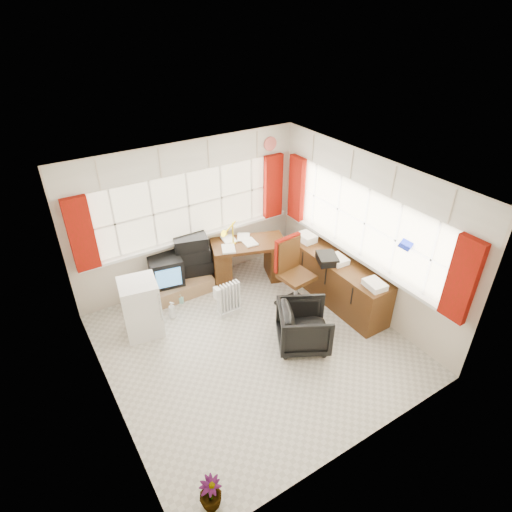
{
  "coord_description": "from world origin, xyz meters",
  "views": [
    {
      "loc": [
        -2.43,
        -3.93,
        4.41
      ],
      "look_at": [
        0.39,
        0.55,
        1.11
      ],
      "focal_mm": 30.0,
      "sensor_mm": 36.0,
      "label": 1
    }
  ],
  "objects_px": {
    "desk": "(249,258)",
    "crt_tv": "(166,270)",
    "task_chair": "(291,270)",
    "mini_fridge": "(141,307)",
    "credenza": "(337,280)",
    "desk_lamp": "(233,228)",
    "radiator": "(229,301)",
    "office_chair": "(304,327)",
    "tv_bench": "(171,290)"
  },
  "relations": [
    {
      "from": "desk",
      "to": "crt_tv",
      "type": "xyz_separation_m",
      "value": [
        -1.42,
        0.31,
        0.08
      ]
    },
    {
      "from": "task_chair",
      "to": "crt_tv",
      "type": "bearing_deg",
      "value": 141.93
    },
    {
      "from": "desk",
      "to": "mini_fridge",
      "type": "xyz_separation_m",
      "value": [
        -2.08,
        -0.37,
        0.04
      ]
    },
    {
      "from": "office_chair",
      "to": "crt_tv",
      "type": "bearing_deg",
      "value": 57.43
    },
    {
      "from": "credenza",
      "to": "mini_fridge",
      "type": "relative_size",
      "value": 2.23
    },
    {
      "from": "desk",
      "to": "radiator",
      "type": "bearing_deg",
      "value": -139.07
    },
    {
      "from": "credenza",
      "to": "desk_lamp",
      "type": "bearing_deg",
      "value": 128.02
    },
    {
      "from": "tv_bench",
      "to": "crt_tv",
      "type": "relative_size",
      "value": 2.32
    },
    {
      "from": "radiator",
      "to": "mini_fridge",
      "type": "distance_m",
      "value": 1.35
    },
    {
      "from": "credenza",
      "to": "crt_tv",
      "type": "height_order",
      "value": "credenza"
    },
    {
      "from": "desk",
      "to": "desk_lamp",
      "type": "relative_size",
      "value": 3.25
    },
    {
      "from": "office_chair",
      "to": "credenza",
      "type": "xyz_separation_m",
      "value": [
        1.11,
        0.57,
        0.05
      ]
    },
    {
      "from": "office_chair",
      "to": "desk_lamp",
      "type": "bearing_deg",
      "value": 29.16
    },
    {
      "from": "crt_tv",
      "to": "mini_fridge",
      "type": "bearing_deg",
      "value": -134.39
    },
    {
      "from": "office_chair",
      "to": "radiator",
      "type": "distance_m",
      "value": 1.33
    },
    {
      "from": "desk_lamp",
      "to": "desk",
      "type": "bearing_deg",
      "value": -27.36
    },
    {
      "from": "office_chair",
      "to": "crt_tv",
      "type": "relative_size",
      "value": 1.21
    },
    {
      "from": "radiator",
      "to": "tv_bench",
      "type": "relative_size",
      "value": 0.4
    },
    {
      "from": "tv_bench",
      "to": "desk_lamp",
      "type": "bearing_deg",
      "value": -4.43
    },
    {
      "from": "desk",
      "to": "mini_fridge",
      "type": "bearing_deg",
      "value": -169.95
    },
    {
      "from": "credenza",
      "to": "office_chair",
      "type": "bearing_deg",
      "value": -152.73
    },
    {
      "from": "radiator",
      "to": "mini_fridge",
      "type": "height_order",
      "value": "mini_fridge"
    },
    {
      "from": "task_chair",
      "to": "desk",
      "type": "bearing_deg",
      "value": 102.22
    },
    {
      "from": "desk_lamp",
      "to": "mini_fridge",
      "type": "distance_m",
      "value": 1.99
    },
    {
      "from": "desk_lamp",
      "to": "tv_bench",
      "type": "bearing_deg",
      "value": 175.57
    },
    {
      "from": "desk_lamp",
      "to": "crt_tv",
      "type": "height_order",
      "value": "desk_lamp"
    },
    {
      "from": "desk",
      "to": "credenza",
      "type": "xyz_separation_m",
      "value": [
        0.88,
        -1.31,
        -0.02
      ]
    },
    {
      "from": "office_chair",
      "to": "mini_fridge",
      "type": "bearing_deg",
      "value": 79.67
    },
    {
      "from": "desk_lamp",
      "to": "credenza",
      "type": "bearing_deg",
      "value": -51.98
    },
    {
      "from": "credenza",
      "to": "radiator",
      "type": "bearing_deg",
      "value": 159.42
    },
    {
      "from": "office_chair",
      "to": "credenza",
      "type": "height_order",
      "value": "credenza"
    },
    {
      "from": "office_chair",
      "to": "crt_tv",
      "type": "distance_m",
      "value": 2.5
    },
    {
      "from": "task_chair",
      "to": "mini_fridge",
      "type": "height_order",
      "value": "task_chair"
    },
    {
      "from": "office_chair",
      "to": "tv_bench",
      "type": "height_order",
      "value": "office_chair"
    },
    {
      "from": "desk",
      "to": "office_chair",
      "type": "height_order",
      "value": "desk"
    },
    {
      "from": "mini_fridge",
      "to": "desk",
      "type": "bearing_deg",
      "value": 10.05
    },
    {
      "from": "tv_bench",
      "to": "mini_fridge",
      "type": "height_order",
      "value": "mini_fridge"
    },
    {
      "from": "office_chair",
      "to": "credenza",
      "type": "distance_m",
      "value": 1.25
    },
    {
      "from": "desk",
      "to": "credenza",
      "type": "bearing_deg",
      "value": -55.98
    },
    {
      "from": "desk",
      "to": "radiator",
      "type": "xyz_separation_m",
      "value": [
        -0.79,
        -0.68,
        -0.18
      ]
    },
    {
      "from": "radiator",
      "to": "desk_lamp",
      "type": "bearing_deg",
      "value": 55.54
    },
    {
      "from": "desk_lamp",
      "to": "radiator",
      "type": "relative_size",
      "value": 0.77
    },
    {
      "from": "radiator",
      "to": "crt_tv",
      "type": "relative_size",
      "value": 0.93
    },
    {
      "from": "desk_lamp",
      "to": "office_chair",
      "type": "distance_m",
      "value": 2.12
    },
    {
      "from": "task_chair",
      "to": "mini_fridge",
      "type": "bearing_deg",
      "value": 165.39
    },
    {
      "from": "office_chair",
      "to": "mini_fridge",
      "type": "relative_size",
      "value": 0.82
    },
    {
      "from": "mini_fridge",
      "to": "desk_lamp",
      "type": "bearing_deg",
      "value": 14.88
    },
    {
      "from": "office_chair",
      "to": "desk",
      "type": "bearing_deg",
      "value": 22.05
    },
    {
      "from": "radiator",
      "to": "credenza",
      "type": "relative_size",
      "value": 0.28
    },
    {
      "from": "desk_lamp",
      "to": "office_chair",
      "type": "bearing_deg",
      "value": -89.64
    }
  ]
}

